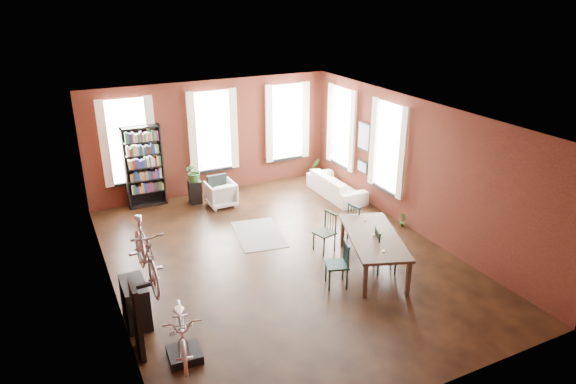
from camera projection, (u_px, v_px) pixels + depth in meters
room at (280, 157)px, 11.05m from camera, size 9.00×9.04×3.22m
dining_table at (373, 252)px, 10.75m from camera, size 1.71×2.44×0.76m
dining_chair_a at (337, 264)px, 10.09m from camera, size 0.55×0.55×0.94m
dining_chair_b at (324, 232)px, 11.44m from camera, size 0.50×0.50×0.90m
dining_chair_c at (386, 250)px, 10.61m from camera, size 0.58×0.58×0.96m
dining_chair_d at (359, 222)px, 11.91m from camera, size 0.51×0.51×0.93m
bookshelf at (144, 167)px, 13.59m from camera, size 1.00×0.32×2.20m
white_armchair at (221, 193)px, 13.82m from camera, size 0.74×0.70×0.75m
cream_sofa at (336, 182)px, 14.46m from camera, size 0.61×2.08×0.81m
striped_rug at (259, 234)px, 12.34m from camera, size 1.31×1.83×0.01m
bike_trainer at (185, 354)px, 8.22m from camera, size 0.54×0.54×0.15m
bike_wall_rack at (137, 320)px, 8.11m from camera, size 0.16×0.60×1.30m
console_table at (136, 302)px, 9.00m from camera, size 0.40×0.80×0.80m
plant_stand at (195, 192)px, 14.02m from camera, size 0.33×0.33×0.64m
plant_by_sofa at (314, 173)px, 15.90m from camera, size 0.42×0.67×0.28m
plant_small at (402, 224)px, 12.71m from camera, size 0.29×0.42×0.14m
bicycle_floor at (180, 307)px, 7.90m from camera, size 0.72×0.95×1.63m
bicycle_hung at (143, 233)px, 7.66m from camera, size 0.47×1.00×1.66m
plant_on_stand at (194, 174)px, 13.78m from camera, size 0.59×0.64×0.45m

